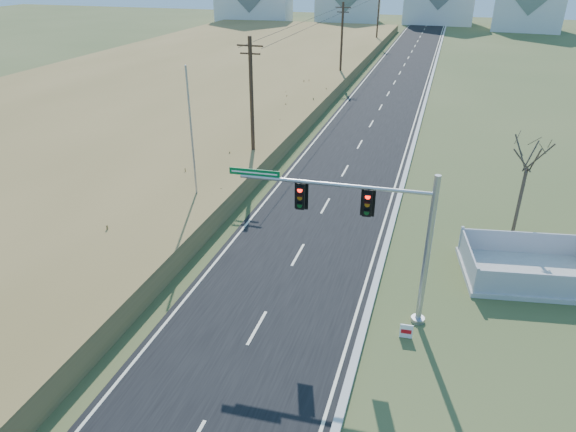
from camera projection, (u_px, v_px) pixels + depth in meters
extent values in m
plane|color=#3B4A24|center=(273.00, 301.00, 22.57)|extent=(260.00, 260.00, 0.00)
cube|color=black|center=(398.00, 76.00, 65.23)|extent=(8.00, 180.00, 0.06)
cube|color=#B2AFA8|center=(432.00, 78.00, 64.11)|extent=(0.30, 180.00, 0.18)
cube|color=olive|center=(191.00, 75.00, 62.71)|extent=(38.00, 110.00, 1.30)
cylinder|color=#422D1E|center=(252.00, 105.00, 35.05)|extent=(0.26, 0.26, 9.00)
cube|color=#422D1E|center=(250.00, 46.00, 33.30)|extent=(1.80, 0.10, 0.10)
cube|color=#422D1E|center=(250.00, 54.00, 33.52)|extent=(1.40, 0.10, 0.10)
cylinder|color=#422D1E|center=(342.00, 43.00, 60.65)|extent=(0.26, 0.26, 9.00)
cube|color=#422D1E|center=(343.00, 7.00, 58.90)|extent=(1.80, 0.10, 0.10)
cube|color=#422D1E|center=(343.00, 12.00, 59.12)|extent=(1.40, 0.10, 0.10)
cylinder|color=#422D1E|center=(378.00, 18.00, 86.26)|extent=(0.26, 0.26, 9.00)
cube|color=silver|center=(254.00, 0.00, 115.64)|extent=(17.38, 13.12, 10.00)
cube|color=silver|center=(348.00, 2.00, 117.44)|extent=(14.66, 10.95, 9.00)
cube|color=silver|center=(440.00, 0.00, 115.38)|extent=(15.00, 10.00, 10.00)
cube|color=silver|center=(529.00, 7.00, 104.05)|extent=(13.87, 10.31, 9.00)
cylinder|color=#9EA0A5|center=(418.00, 319.00, 21.26)|extent=(0.56, 0.56, 0.19)
cylinder|color=#9EA0A5|center=(427.00, 254.00, 19.84)|extent=(0.24, 0.24, 6.53)
cylinder|color=#9EA0A5|center=(334.00, 185.00, 19.50)|extent=(7.46, 0.58, 0.15)
cube|color=black|center=(368.00, 203.00, 19.50)|extent=(0.36, 0.30, 1.05)
cube|color=black|center=(301.00, 196.00, 20.06)|extent=(0.36, 0.30, 1.05)
cube|color=#055E27|center=(254.00, 173.00, 20.09)|extent=(2.05, 0.16, 0.28)
cube|color=#B7B5AD|center=(529.00, 275.00, 24.21)|extent=(6.68, 5.11, 0.23)
cube|color=#9C9BA0|center=(545.00, 286.00, 22.19)|extent=(5.70, 1.06, 1.15)
cube|color=#9C9BA0|center=(520.00, 242.00, 25.60)|extent=(5.70, 1.06, 1.15)
cube|color=#9C9BA0|center=(468.00, 258.00, 24.22)|extent=(0.73, 3.80, 1.15)
cube|color=white|center=(406.00, 331.00, 20.22)|extent=(0.51, 0.09, 0.63)
cube|color=red|center=(406.00, 332.00, 20.19)|extent=(0.41, 0.05, 0.18)
cylinder|color=#B7B5AD|center=(198.00, 211.00, 30.33)|extent=(0.38, 0.38, 0.17)
cylinder|color=#9EA0A5|center=(192.00, 144.00, 28.44)|extent=(0.11, 0.11, 8.54)
cylinder|color=#4C3F33|center=(519.00, 203.00, 26.96)|extent=(0.18, 0.18, 3.91)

